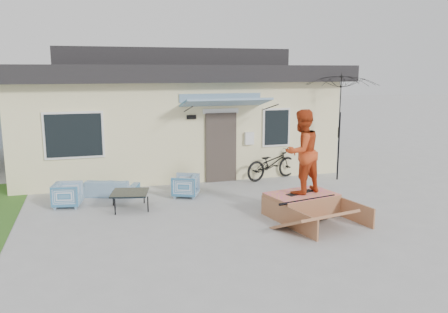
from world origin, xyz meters
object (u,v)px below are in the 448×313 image
object	(u,v)px
armchair_right	(185,185)
bicycle	(272,160)
skater	(302,150)
patio_umbrella	(340,124)
skate_ramp	(301,204)
armchair_left	(68,194)
coffee_table	(130,200)
skateboard	(300,192)
loveseat	(110,185)

from	to	relation	value
armchair_right	bicycle	xyz separation A→B (m)	(2.99, 1.20, 0.27)
skater	patio_umbrella	bearing A→B (deg)	-153.49
bicycle	skate_ramp	xyz separation A→B (m)	(-0.71, -3.53, -0.35)
armchair_left	bicycle	xyz separation A→B (m)	(5.99, 1.26, 0.27)
armchair_left	armchair_right	size ratio (longest dim) A/B	1.00
coffee_table	patio_umbrella	distance (m)	6.76
armchair_left	patio_umbrella	xyz separation A→B (m)	(7.93, 0.61, 1.41)
coffee_table	bicycle	bearing A→B (deg)	22.69
skate_ramp	skateboard	distance (m)	0.28
patio_umbrella	skate_ramp	bearing A→B (deg)	-132.61
loveseat	armchair_right	size ratio (longest dim) A/B	2.31
loveseat	patio_umbrella	size ratio (longest dim) A/B	0.57
loveseat	armchair_left	distance (m)	1.30
skate_ramp	skateboard	world-z (taller)	skateboard
armchair_left	armchair_right	world-z (taller)	armchair_left
armchair_right	coffee_table	bearing A→B (deg)	-41.51
armchair_left	coffee_table	distance (m)	1.60
bicycle	patio_umbrella	bearing A→B (deg)	-126.14
armchair_right	skateboard	size ratio (longest dim) A/B	0.84
armchair_left	skateboard	distance (m)	5.73
coffee_table	skater	bearing A→B (deg)	-22.65
skate_ramp	armchair_right	bearing A→B (deg)	123.12
loveseat	bicycle	xyz separation A→B (m)	(4.94, 0.50, 0.31)
coffee_table	patio_umbrella	size ratio (longest dim) A/B	0.32
coffee_table	bicycle	size ratio (longest dim) A/B	0.45
loveseat	skateboard	bearing A→B (deg)	164.55
armchair_right	patio_umbrella	xyz separation A→B (m)	(4.93, 0.56, 1.42)
skateboard	skater	size ratio (longest dim) A/B	0.41
loveseat	bicycle	distance (m)	4.97
bicycle	skate_ramp	world-z (taller)	bicycle
loveseat	skate_ramp	size ratio (longest dim) A/B	0.75
armchair_left	bicycle	bearing A→B (deg)	-67.44
loveseat	armchair_left	xyz separation A→B (m)	(-1.05, -0.76, 0.03)
armchair_right	armchair_left	bearing A→B (deg)	-64.63
loveseat	skater	world-z (taller)	skater
armchair_right	skater	bearing A→B (deg)	69.28
skate_ramp	skater	xyz separation A→B (m)	(-0.01, 0.05, 1.28)
loveseat	patio_umbrella	distance (m)	7.03
skate_ramp	skater	size ratio (longest dim) A/B	1.05
coffee_table	bicycle	world-z (taller)	bicycle
loveseat	coffee_table	xyz separation A→B (m)	(0.42, -1.39, -0.09)
loveseat	coffee_table	size ratio (longest dim) A/B	1.79
armchair_right	bicycle	distance (m)	3.24
armchair_left	loveseat	bearing A→B (deg)	-43.48
armchair_right	skate_ramp	xyz separation A→B (m)	(2.28, -2.33, -0.08)
armchair_left	patio_umbrella	world-z (taller)	patio_umbrella
skateboard	skater	bearing A→B (deg)	158.68
skater	skate_ramp	bearing A→B (deg)	81.10
armchair_right	skater	distance (m)	3.43
patio_umbrella	armchair_right	bearing A→B (deg)	-173.58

